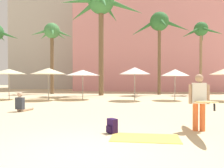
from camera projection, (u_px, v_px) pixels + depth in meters
The scene contains 16 objects.
ground at pixel (85, 154), 4.87m from camera, with size 120.00×120.00×0.00m, color beige.
hotel_pink at pixel (156, 41), 36.20m from camera, with size 23.07×11.34×14.86m, color pink.
hotel_tower_gray at pixel (64, 3), 44.36m from camera, with size 16.53×10.21×31.87m, color #BCB7AD.
palm_tree_far_left at pixel (101, 7), 23.36m from camera, with size 8.01×8.14×10.64m.
palm_tree_center at pixel (201, 34), 24.48m from camera, with size 4.13×4.43×7.53m.
palm_tree_right at pixel (160, 25), 24.67m from camera, with size 6.14×6.14×8.63m.
palm_tree_far_right at pixel (52, 36), 25.87m from camera, with size 4.32×4.38×7.77m.
cafe_umbrella_0 at pixel (135, 71), 17.51m from camera, with size 2.33×2.33×2.47m.
cafe_umbrella_1 at pixel (175, 73), 17.77m from camera, with size 2.15×2.15×2.34m.
cafe_umbrella_2 at pixel (48, 71), 17.93m from camera, with size 2.66×2.66×2.44m.
cafe_umbrella_4 at pixel (9, 71), 18.53m from camera, with size 2.65×2.65×2.40m.
cafe_umbrella_5 at pixel (83, 73), 18.66m from camera, with size 2.72×2.72×2.32m.
beach_towel at pixel (145, 138), 6.20m from camera, with size 1.79×0.99×0.01m, color #F4CC4C.
backpack at pixel (112, 126), 6.77m from camera, with size 0.35×0.35×0.42m.
person_near_left at pixel (22, 104), 11.54m from camera, with size 0.56×1.00×0.95m.
person_far_right at pixel (200, 101), 6.96m from camera, with size 0.61×2.73×1.70m.
Camera 1 is at (1.07, -4.75, 1.53)m, focal length 37.94 mm.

